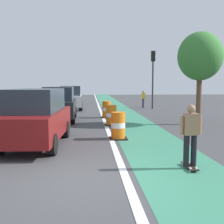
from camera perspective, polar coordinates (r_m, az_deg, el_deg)
ground_plane at (r=6.61m, az=-5.11°, el=-13.75°), size 100.00×100.00×0.00m
bike_lane_strip at (r=18.51m, az=2.74°, el=-1.00°), size 2.50×80.00×0.01m
lane_divider_stripe at (r=18.38m, az=-1.91°, el=-1.05°), size 0.20×80.00×0.01m
skateboarder_on_lane at (r=7.42m, az=16.03°, el=-4.49°), size 0.57×0.80×1.69m
parked_suv_nearest at (r=10.23m, az=-15.50°, el=-0.98°), size 2.12×4.70×2.04m
parked_suv_second at (r=16.81m, az=-10.86°, el=1.74°), size 1.99×4.64×2.04m
parked_suv_third at (r=24.04m, az=-8.55°, el=2.99°), size 2.06×4.67×2.04m
traffic_barrel_front at (r=11.04m, az=1.28°, el=-2.91°), size 0.73×0.73×1.09m
traffic_barrel_mid at (r=14.67m, az=-0.15°, el=-0.73°), size 0.73×0.73×1.09m
traffic_barrel_back at (r=17.96m, az=-1.15°, el=0.49°), size 0.73×0.73×1.09m
traffic_light_corner at (r=24.72m, az=8.53°, el=8.78°), size 0.41×0.32×5.10m
pedestrian_crossing at (r=25.74m, az=6.53°, el=2.82°), size 0.34×0.20×1.61m
street_tree_sidewalk at (r=15.75m, az=17.87°, el=10.88°), size 2.40×2.40×5.00m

